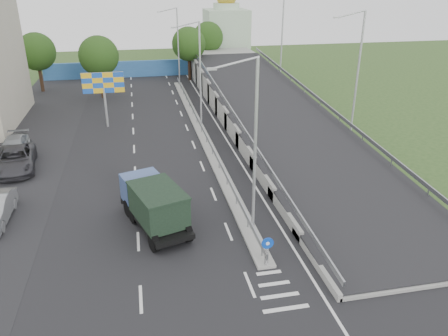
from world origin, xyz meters
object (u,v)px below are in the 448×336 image
object	(u,v)px
lamp_post_far	(177,42)
dump_truck	(154,203)
billboard	(103,86)
parked_car_d	(14,147)
sign_bollard	(267,251)
lamp_post_near	(252,139)
church	(226,32)
parked_car_c	(15,159)
lamp_post_mid	(198,69)

from	to	relation	value
lamp_post_far	dump_truck	distance (m)	39.02
billboard	parked_car_d	distance (m)	10.36
lamp_post_far	billboard	bearing A→B (deg)	-116.84
sign_bollard	parked_car_d	distance (m)	25.46
lamp_post_near	dump_truck	bearing A→B (deg)	163.77
lamp_post_far	billboard	xyz separation A→B (m)	(-9.11, -18.00, -1.62)
church	parked_car_d	distance (m)	46.81
dump_truck	parked_car_c	bearing A→B (deg)	115.67
parked_car_c	lamp_post_near	bearing A→B (deg)	-45.88
lamp_post_near	sign_bollard	bearing A→B (deg)	-91.64
lamp_post_far	parked_car_c	bearing A→B (deg)	-119.68
church	parked_car_d	bearing A→B (deg)	-124.55
lamp_post_far	lamp_post_near	bearing A→B (deg)	-90.00
sign_bollard	lamp_post_far	size ratio (longest dim) A/B	0.17
dump_truck	billboard	bearing A→B (deg)	82.23
parked_car_d	sign_bollard	bearing A→B (deg)	-51.98
sign_bollard	lamp_post_mid	bearing A→B (deg)	89.74
lamp_post_near	church	bearing A→B (deg)	79.62
church	billboard	bearing A→B (deg)	-120.70
lamp_post_near	dump_truck	world-z (taller)	lamp_post_near
sign_bollard	lamp_post_far	distance (m)	44.08
sign_bollard	church	xyz separation A→B (m)	(10.00, 57.83, 4.28)
dump_truck	parked_car_c	xyz separation A→B (m)	(-10.19, 10.79, -0.71)
lamp_post_near	church	world-z (taller)	church
parked_car_d	parked_car_c	bearing A→B (deg)	-78.26
lamp_post_far	dump_truck	bearing A→B (deg)	-98.22
church	lamp_post_far	bearing A→B (deg)	-125.24
lamp_post_mid	church	xyz separation A→B (m)	(9.89, 34.00, -0.50)
sign_bollard	parked_car_d	size ratio (longest dim) A/B	0.32
lamp_post_near	parked_car_d	bearing A→B (deg)	136.60
lamp_post_mid	lamp_post_far	xyz separation A→B (m)	(0.00, 20.00, 0.00)
church	dump_truck	bearing A→B (deg)	-106.42
parked_car_c	lamp_post_far	bearing A→B (deg)	52.69
church	billboard	size ratio (longest dim) A/B	2.51
sign_bollard	lamp_post_mid	xyz separation A→B (m)	(0.11, 23.83, 4.77)
lamp_post_far	parked_car_c	world-z (taller)	lamp_post_far
lamp_post_far	dump_truck	xyz separation A→B (m)	(-5.54, -38.39, -4.25)
sign_bollard	dump_truck	xyz separation A→B (m)	(-5.43, 5.44, 0.53)
lamp_post_mid	parked_car_c	bearing A→B (deg)	-154.21
lamp_post_far	parked_car_d	world-z (taller)	lamp_post_far
billboard	parked_car_c	xyz separation A→B (m)	(-6.62, -9.60, -3.34)
billboard	parked_car_d	size ratio (longest dim) A/B	1.05
billboard	dump_truck	size ratio (longest dim) A/B	0.81
lamp_post_near	lamp_post_far	distance (m)	40.00
sign_bollard	parked_car_d	bearing A→B (deg)	130.16
lamp_post_near	lamp_post_mid	xyz separation A→B (m)	(0.00, 20.00, 0.00)
lamp_post_near	billboard	size ratio (longest dim) A/B	1.83
lamp_post_mid	church	world-z (taller)	church
lamp_post_far	church	xyz separation A→B (m)	(9.89, 14.00, -0.50)
lamp_post_mid	sign_bollard	bearing A→B (deg)	-90.26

